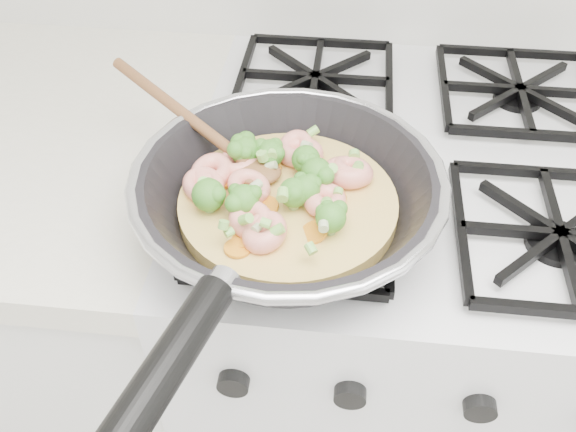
# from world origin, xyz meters

# --- Properties ---
(stove) EXTENTS (0.60, 0.60, 0.92)m
(stove) POSITION_xyz_m (0.00, 1.70, 0.46)
(stove) COLOR white
(stove) RESTS_ON ground
(skillet) EXTENTS (0.41, 0.52, 0.09)m
(skillet) POSITION_xyz_m (-0.16, 1.53, 0.96)
(skillet) COLOR black
(skillet) RESTS_ON stove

